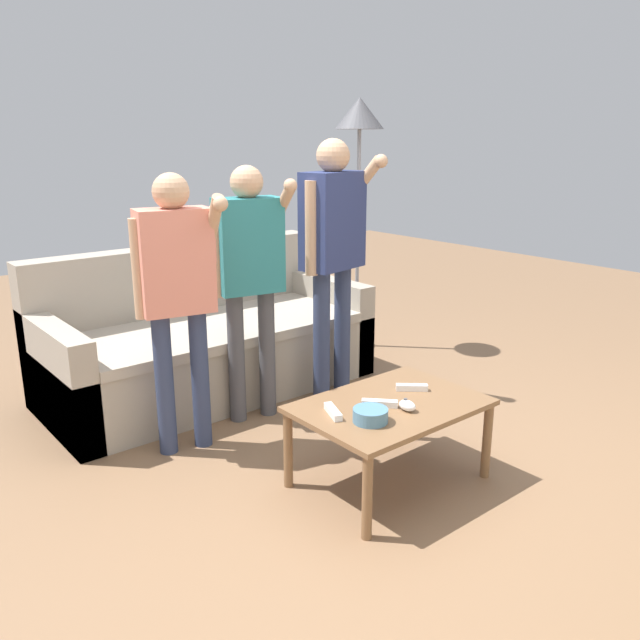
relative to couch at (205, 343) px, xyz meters
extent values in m
plane|color=brown|center=(-0.09, -1.36, -0.30)|extent=(12.00, 12.00, 0.00)
cube|color=#9E9384|center=(0.00, -0.05, -0.10)|extent=(2.04, 0.92, 0.40)
cube|color=#AA9F8F|center=(0.00, -0.13, 0.13)|extent=(1.76, 0.80, 0.06)
cube|color=#9E9384|center=(0.00, 0.32, 0.35)|extent=(2.04, 0.18, 0.50)
cube|color=#9E9384|center=(-0.95, -0.05, 0.01)|extent=(0.14, 0.92, 0.62)
cube|color=#9E9384|center=(0.95, -0.05, 0.01)|extent=(0.14, 0.92, 0.62)
cube|color=brown|center=(0.06, -1.61, 0.09)|extent=(0.85, 0.60, 0.03)
cylinder|color=brown|center=(-0.34, -1.87, -0.11)|extent=(0.04, 0.04, 0.38)
cylinder|color=brown|center=(0.45, -1.87, -0.11)|extent=(0.04, 0.04, 0.38)
cylinder|color=brown|center=(-0.34, -1.34, -0.11)|extent=(0.04, 0.04, 0.38)
cylinder|color=brown|center=(0.45, -1.34, -0.11)|extent=(0.04, 0.04, 0.38)
cylinder|color=teal|center=(-0.15, -1.69, 0.13)|extent=(0.15, 0.15, 0.06)
ellipsoid|color=white|center=(0.06, -1.71, 0.12)|extent=(0.06, 0.09, 0.05)
cylinder|color=#4C4C51|center=(0.06, -1.70, 0.15)|extent=(0.02, 0.02, 0.01)
cylinder|color=#2D2D33|center=(1.35, 0.03, -0.29)|extent=(0.28, 0.28, 0.02)
cylinder|color=gray|center=(1.35, 0.03, 0.53)|extent=(0.03, 0.03, 1.62)
cone|color=#4C4C51|center=(1.35, 0.03, 1.45)|extent=(0.35, 0.35, 0.22)
cylinder|color=#2D3856|center=(-0.61, -0.67, 0.07)|extent=(0.09, 0.09, 0.75)
cylinder|color=#2D3856|center=(-0.43, -0.71, 0.07)|extent=(0.09, 0.09, 0.75)
cube|color=#DB7F6B|center=(-0.52, -0.69, 0.70)|extent=(0.39, 0.26, 0.51)
sphere|color=tan|center=(-0.52, -0.69, 1.04)|extent=(0.18, 0.18, 0.18)
cylinder|color=tan|center=(-0.69, -0.65, 0.68)|extent=(0.07, 0.07, 0.48)
cylinder|color=#DB7F6B|center=(-0.35, -0.73, 0.80)|extent=(0.07, 0.07, 0.24)
cylinder|color=tan|center=(-0.37, -0.82, 0.92)|extent=(0.10, 0.20, 0.23)
sphere|color=tan|center=(-0.39, -0.92, 0.99)|extent=(0.07, 0.07, 0.07)
cylinder|color=#47474C|center=(-0.12, -0.56, 0.08)|extent=(0.09, 0.09, 0.75)
cylinder|color=#47474C|center=(0.07, -0.60, 0.08)|extent=(0.09, 0.09, 0.75)
cube|color=#28757A|center=(-0.02, -0.58, 0.71)|extent=(0.39, 0.26, 0.52)
sphere|color=tan|center=(-0.02, -0.58, 1.05)|extent=(0.18, 0.18, 0.18)
cylinder|color=tan|center=(-0.20, -0.54, 0.69)|extent=(0.07, 0.07, 0.49)
cylinder|color=#28757A|center=(0.15, -0.62, 0.81)|extent=(0.07, 0.07, 0.25)
cylinder|color=tan|center=(0.13, -0.70, 0.95)|extent=(0.10, 0.23, 0.21)
sphere|color=tan|center=(0.12, -0.78, 1.04)|extent=(0.07, 0.07, 0.07)
cylinder|color=#2D3856|center=(0.43, -0.65, 0.11)|extent=(0.10, 0.10, 0.83)
cylinder|color=#2D3856|center=(0.64, -0.61, 0.11)|extent=(0.10, 0.10, 0.83)
cube|color=navy|center=(0.54, -0.63, 0.81)|extent=(0.42, 0.28, 0.57)
sphere|color=tan|center=(0.54, -0.63, 1.18)|extent=(0.20, 0.20, 0.20)
cylinder|color=tan|center=(0.34, -0.67, 0.78)|extent=(0.07, 0.07, 0.54)
cylinder|color=navy|center=(0.73, -0.60, 0.92)|extent=(0.07, 0.07, 0.27)
cylinder|color=tan|center=(0.75, -0.69, 1.06)|extent=(0.11, 0.24, 0.24)
sphere|color=tan|center=(0.77, -0.79, 1.15)|extent=(0.08, 0.08, 0.08)
cube|color=white|center=(-0.01, -1.60, 0.12)|extent=(0.14, 0.14, 0.03)
cylinder|color=silver|center=(-0.03, -1.58, 0.13)|extent=(0.01, 0.01, 0.00)
cube|color=silver|center=(0.03, -1.64, 0.13)|extent=(0.02, 0.02, 0.00)
cube|color=white|center=(0.25, -1.56, 0.12)|extent=(0.14, 0.13, 0.03)
cylinder|color=silver|center=(0.23, -1.55, 0.13)|extent=(0.01, 0.01, 0.00)
cube|color=silver|center=(0.28, -1.59, 0.13)|extent=(0.02, 0.02, 0.00)
cube|color=white|center=(-0.23, -1.54, 0.12)|extent=(0.09, 0.16, 0.03)
cylinder|color=silver|center=(-0.22, -1.51, 0.13)|extent=(0.01, 0.01, 0.00)
cube|color=silver|center=(-0.25, -1.58, 0.13)|extent=(0.02, 0.02, 0.00)
camera|label=1|loc=(-1.94, -3.53, 1.29)|focal=36.18mm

